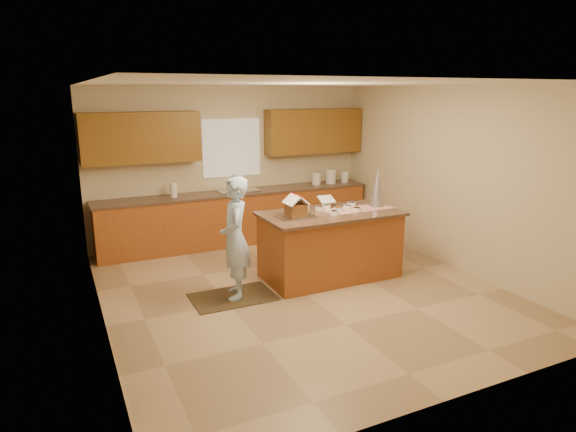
# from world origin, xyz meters

# --- Properties ---
(floor) EXTENTS (5.50, 5.50, 0.00)m
(floor) POSITION_xyz_m (0.00, 0.00, 0.00)
(floor) COLOR tan
(floor) RESTS_ON ground
(ceiling) EXTENTS (5.50, 5.50, 0.00)m
(ceiling) POSITION_xyz_m (0.00, 0.00, 2.70)
(ceiling) COLOR silver
(ceiling) RESTS_ON floor
(wall_back) EXTENTS (5.50, 5.50, 0.00)m
(wall_back) POSITION_xyz_m (0.00, 2.75, 1.35)
(wall_back) COLOR beige
(wall_back) RESTS_ON floor
(wall_front) EXTENTS (5.50, 5.50, 0.00)m
(wall_front) POSITION_xyz_m (0.00, -2.75, 1.35)
(wall_front) COLOR beige
(wall_front) RESTS_ON floor
(wall_left) EXTENTS (5.50, 5.50, 0.00)m
(wall_left) POSITION_xyz_m (-2.50, 0.00, 1.35)
(wall_left) COLOR beige
(wall_left) RESTS_ON floor
(wall_right) EXTENTS (5.50, 5.50, 0.00)m
(wall_right) POSITION_xyz_m (2.50, 0.00, 1.35)
(wall_right) COLOR beige
(wall_right) RESTS_ON floor
(stone_accent) EXTENTS (0.00, 2.50, 2.50)m
(stone_accent) POSITION_xyz_m (-2.48, -0.80, 1.25)
(stone_accent) COLOR gray
(stone_accent) RESTS_ON wall_left
(window_curtain) EXTENTS (1.05, 0.03, 1.00)m
(window_curtain) POSITION_xyz_m (0.00, 2.72, 1.65)
(window_curtain) COLOR white
(window_curtain) RESTS_ON wall_back
(back_counter_base) EXTENTS (4.80, 0.60, 0.88)m
(back_counter_base) POSITION_xyz_m (0.00, 2.45, 0.44)
(back_counter_base) COLOR #A05821
(back_counter_base) RESTS_ON floor
(back_counter_top) EXTENTS (4.85, 0.63, 0.04)m
(back_counter_top) POSITION_xyz_m (0.00, 2.45, 0.90)
(back_counter_top) COLOR brown
(back_counter_top) RESTS_ON back_counter_base
(upper_cabinet_left) EXTENTS (1.85, 0.35, 0.80)m
(upper_cabinet_left) POSITION_xyz_m (-1.55, 2.57, 1.90)
(upper_cabinet_left) COLOR brown
(upper_cabinet_left) RESTS_ON wall_back
(upper_cabinet_right) EXTENTS (1.85, 0.35, 0.80)m
(upper_cabinet_right) POSITION_xyz_m (1.55, 2.57, 1.90)
(upper_cabinet_right) COLOR brown
(upper_cabinet_right) RESTS_ON wall_back
(sink) EXTENTS (0.70, 0.45, 0.12)m
(sink) POSITION_xyz_m (0.00, 2.45, 0.89)
(sink) COLOR silver
(sink) RESTS_ON back_counter_top
(faucet) EXTENTS (0.03, 0.03, 0.28)m
(faucet) POSITION_xyz_m (0.00, 2.63, 1.06)
(faucet) COLOR silver
(faucet) RESTS_ON back_counter_top
(island_base) EXTENTS (1.88, 0.94, 0.92)m
(island_base) POSITION_xyz_m (0.60, 0.28, 0.46)
(island_base) COLOR #A05821
(island_base) RESTS_ON floor
(island_top) EXTENTS (1.96, 1.02, 0.04)m
(island_top) POSITION_xyz_m (0.60, 0.28, 0.94)
(island_top) COLOR brown
(island_top) RESTS_ON island_base
(table_runner) EXTENTS (1.04, 0.38, 0.01)m
(table_runner) POSITION_xyz_m (1.07, 0.28, 0.96)
(table_runner) COLOR #9F190B
(table_runner) RESTS_ON island_top
(baking_tray) EXTENTS (0.48, 0.35, 0.03)m
(baking_tray) POSITION_xyz_m (0.03, 0.23, 0.97)
(baking_tray) COLOR silver
(baking_tray) RESTS_ON island_top
(cookbook) EXTENTS (0.23, 0.18, 0.10)m
(cookbook) POSITION_xyz_m (0.76, 0.68, 1.05)
(cookbook) COLOR white
(cookbook) RESTS_ON island_top
(tinsel_tree) EXTENTS (0.23, 0.23, 0.57)m
(tinsel_tree) POSITION_xyz_m (1.42, 0.33, 1.25)
(tinsel_tree) COLOR silver
(tinsel_tree) RESTS_ON island_top
(rug) EXTENTS (1.07, 0.70, 0.01)m
(rug) POSITION_xyz_m (-0.91, 0.16, 0.01)
(rug) COLOR black
(rug) RESTS_ON floor
(boy) EXTENTS (0.52, 0.65, 1.57)m
(boy) POSITION_xyz_m (-0.86, 0.16, 0.80)
(boy) COLOR #B0D1F9
(boy) RESTS_ON rug
(canister_a) EXTENTS (0.16, 0.16, 0.22)m
(canister_a) POSITION_xyz_m (1.55, 2.45, 1.03)
(canister_a) COLOR white
(canister_a) RESTS_ON back_counter_top
(canister_b) EXTENTS (0.18, 0.18, 0.26)m
(canister_b) POSITION_xyz_m (1.87, 2.45, 1.05)
(canister_b) COLOR white
(canister_b) RESTS_ON back_counter_top
(canister_c) EXTENTS (0.14, 0.14, 0.20)m
(canister_c) POSITION_xyz_m (2.17, 2.45, 1.02)
(canister_c) COLOR white
(canister_c) RESTS_ON back_counter_top
(paper_towel) EXTENTS (0.11, 0.11, 0.24)m
(paper_towel) POSITION_xyz_m (-1.11, 2.45, 1.04)
(paper_towel) COLOR white
(paper_towel) RESTS_ON back_counter_top
(gingerbread_house) EXTENTS (0.29, 0.29, 0.29)m
(gingerbread_house) POSITION_xyz_m (0.03, 0.23, 1.09)
(gingerbread_house) COLOR brown
(gingerbread_house) RESTS_ON baking_tray
(candy_bowls) EXTENTS (0.86, 0.55, 0.06)m
(candy_bowls) POSITION_xyz_m (0.73, 0.37, 0.99)
(candy_bowls) COLOR silver
(candy_bowls) RESTS_ON island_top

